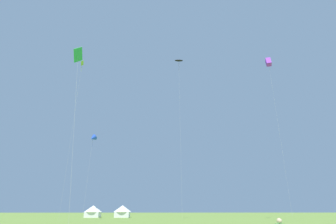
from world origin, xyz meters
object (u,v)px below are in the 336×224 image
kite_lime_diamond (81,70)px  kite_black_parafoil (179,61)px  festival_tent_right (93,211)px  kite_green_diamond (78,56)px  festival_tent_center (122,211)px  kite_purple_box (268,62)px  kite_blue_delta (93,138)px

kite_lime_diamond → kite_black_parafoil: (24.65, -1.62, 2.13)m
kite_lime_diamond → kite_black_parafoil: kite_lime_diamond is taller
kite_black_parafoil → festival_tent_right: (-22.78, 20.55, -35.44)m
kite_green_diamond → kite_black_parafoil: kite_black_parafoil is taller
kite_green_diamond → kite_black_parafoil: 37.45m
festival_tent_right → kite_green_diamond: bearing=-80.9°
festival_tent_right → festival_tent_center: festival_tent_center is taller
kite_purple_box → kite_blue_delta: bearing=177.2°
festival_tent_center → festival_tent_right: bearing=180.0°
kite_green_diamond → kite_purple_box: bearing=37.2°
festival_tent_right → festival_tent_center: (8.08, -0.00, 0.02)m
kite_green_diamond → kite_blue_delta: kite_green_diamond is taller
kite_lime_diamond → kite_blue_delta: (4.95, -1.16, -17.86)m
festival_tent_center → kite_lime_diamond: bearing=-117.7°
festival_tent_center → kite_purple_box: bearing=-31.0°
kite_lime_diamond → festival_tent_right: (1.87, 18.93, -33.31)m
kite_purple_box → festival_tent_right: kite_purple_box is taller
festival_tent_right → kite_black_parafoil: bearing=-42.1°
kite_green_diamond → kite_purple_box: kite_purple_box is taller
festival_tent_center → kite_blue_delta: bearing=-104.0°
kite_green_diamond → kite_black_parafoil: size_ratio=0.56×
kite_blue_delta → festival_tent_center: size_ratio=3.69×
kite_green_diamond → kite_lime_diamond: (-9.89, 31.27, 15.36)m
kite_purple_box → kite_green_diamond: bearing=-142.8°
kite_black_parafoil → kite_blue_delta: bearing=178.6°
kite_purple_box → kite_blue_delta: 46.15m
kite_blue_delta → festival_tent_center: 25.82m
kite_lime_diamond → kite_purple_box: 46.98m
kite_black_parafoil → festival_tent_center: (-14.69, 20.55, -35.42)m
kite_lime_diamond → festival_tent_right: 38.36m
kite_purple_box → festival_tent_center: 55.26m
kite_lime_diamond → kite_purple_box: bearing=-3.9°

